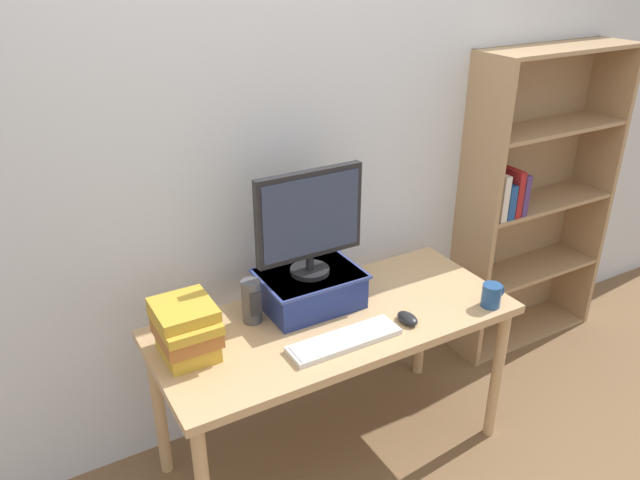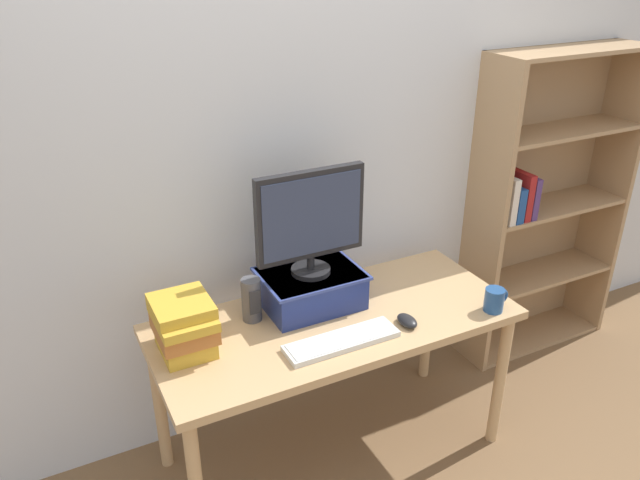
% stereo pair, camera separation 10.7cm
% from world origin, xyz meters
% --- Properties ---
extents(ground_plane, '(12.00, 12.00, 0.00)m').
position_xyz_m(ground_plane, '(0.00, 0.00, 0.00)').
color(ground_plane, brown).
extents(back_wall, '(7.00, 0.08, 2.60)m').
position_xyz_m(back_wall, '(0.00, 0.46, 1.30)').
color(back_wall, silver).
rests_on(back_wall, ground_plane).
extents(desk, '(1.46, 0.63, 0.70)m').
position_xyz_m(desk, '(0.00, 0.00, 0.62)').
color(desk, tan).
rests_on(desk, ground_plane).
extents(bookshelf_unit, '(0.88, 0.28, 1.61)m').
position_xyz_m(bookshelf_unit, '(1.38, 0.31, 0.82)').
color(bookshelf_unit, tan).
rests_on(bookshelf_unit, ground_plane).
extents(riser_box, '(0.41, 0.30, 0.15)m').
position_xyz_m(riser_box, '(-0.04, 0.14, 0.78)').
color(riser_box, navy).
rests_on(riser_box, desk).
extents(computer_monitor, '(0.45, 0.16, 0.43)m').
position_xyz_m(computer_monitor, '(-0.04, 0.14, 1.09)').
color(computer_monitor, black).
rests_on(computer_monitor, riser_box).
extents(keyboard, '(0.45, 0.13, 0.02)m').
position_xyz_m(keyboard, '(-0.06, -0.16, 0.71)').
color(keyboard, silver).
rests_on(keyboard, desk).
extents(computer_mouse, '(0.06, 0.10, 0.04)m').
position_xyz_m(computer_mouse, '(0.23, -0.17, 0.72)').
color(computer_mouse, black).
rests_on(computer_mouse, desk).
extents(book_stack, '(0.20, 0.27, 0.21)m').
position_xyz_m(book_stack, '(-0.59, 0.06, 0.81)').
color(book_stack, gold).
rests_on(book_stack, desk).
extents(coffee_mug, '(0.11, 0.08, 0.10)m').
position_xyz_m(coffee_mug, '(0.61, -0.24, 0.75)').
color(coffee_mug, '#234C84').
rests_on(coffee_mug, desk).
extents(desk_speaker, '(0.08, 0.08, 0.18)m').
position_xyz_m(desk_speaker, '(-0.30, 0.14, 0.79)').
color(desk_speaker, '#4C4C51').
rests_on(desk_speaker, desk).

